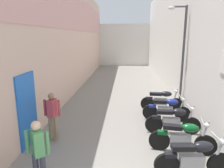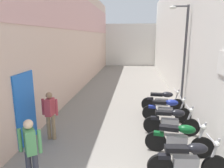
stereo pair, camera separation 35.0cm
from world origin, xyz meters
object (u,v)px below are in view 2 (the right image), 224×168
Objects in this scene: motorcycle_fifth at (167,109)px; street_lamp at (183,52)px; motorcycle_sixth at (163,101)px; motorcycle_third at (179,138)px; motorcycle_fourth at (172,121)px; motorcycle_second at (188,159)px; pedestrian_mid_alley at (50,112)px; pedestrian_by_doorway at (31,148)px.

street_lamp is (0.70, 1.20, 2.13)m from motorcycle_fifth.
motorcycle_fifth is at bearing -90.00° from motorcycle_sixth.
motorcycle_fourth is (0.00, 1.22, 0.00)m from motorcycle_third.
motorcycle_second is at bearing -90.00° from motorcycle_sixth.
pedestrian_by_doorway is at bearing -78.21° from pedestrian_mid_alley.
motorcycle_fifth is 2.54m from street_lamp.
motorcycle_third is at bearing -90.00° from motorcycle_fifth.
motorcycle_second is at bearing 10.18° from pedestrian_by_doorway.
street_lamp reaches higher than motorcycle_third.
motorcycle_fourth is 1.18× the size of pedestrian_by_doorway.
pedestrian_mid_alley is at bearing 173.07° from motorcycle_third.
motorcycle_sixth is 2.24m from street_lamp.
motorcycle_third is at bearing -6.93° from pedestrian_mid_alley.
pedestrian_by_doorway is 1.00× the size of pedestrian_mid_alley.
motorcycle_fifth is 1.12m from motorcycle_sixth.
motorcycle_second is at bearing -98.69° from street_lamp.
motorcycle_fifth is 5.28m from pedestrian_by_doorway.
motorcycle_sixth is at bearing -173.33° from street_lamp.
motorcycle_third is at bearing -90.00° from motorcycle_sixth.
motorcycle_fourth is 1.00× the size of motorcycle_fifth.
pedestrian_mid_alley reaches higher than motorcycle_fourth.
motorcycle_second and motorcycle_fourth have the same top height.
motorcycle_sixth is 6.16m from pedestrian_by_doorway.
motorcycle_sixth is (0.00, 3.45, 0.00)m from motorcycle_third.
motorcycle_fourth is 3.22m from street_lamp.
motorcycle_third is 3.84m from pedestrian_by_doorway.
pedestrian_by_doorway reaches higher than motorcycle_sixth.
pedestrian_by_doorway is at bearing -169.82° from motorcycle_second.
pedestrian_by_doorway is 2.16m from pedestrian_mid_alley.
motorcycle_fourth is (0.00, 2.25, 0.00)m from motorcycle_second.
motorcycle_third is 1.17× the size of pedestrian_mid_alley.
street_lamp is at bearing 78.84° from motorcycle_third.
motorcycle_fourth is at bearing 89.99° from motorcycle_third.
pedestrian_mid_alley is at bearing -169.14° from motorcycle_fourth.
pedestrian_by_doorway is at bearing -124.06° from motorcycle_sixth.
street_lamp reaches higher than motorcycle_fourth.
street_lamp reaches higher than pedestrian_by_doorway.
motorcycle_third is at bearing -101.16° from street_lamp.
motorcycle_sixth is (-0.00, 4.48, 0.00)m from motorcycle_second.
motorcycle_third is 2.33m from motorcycle_fifth.
motorcycle_fifth is at bearing 90.00° from motorcycle_second.
pedestrian_mid_alley is (-0.44, 2.12, 0.00)m from pedestrian_by_doorway.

